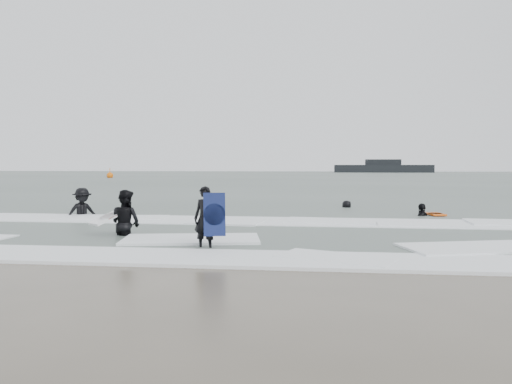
# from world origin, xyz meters

# --- Properties ---
(ground) EXTENTS (320.00, 320.00, 0.00)m
(ground) POSITION_xyz_m (0.00, 0.00, 0.00)
(ground) COLOR brown
(ground) RESTS_ON ground
(sea) EXTENTS (320.00, 320.00, 0.00)m
(sea) POSITION_xyz_m (0.00, 80.00, 0.06)
(sea) COLOR #47544C
(sea) RESTS_ON ground
(surfer_centre) EXTENTS (0.60, 0.46, 1.48)m
(surfer_centre) POSITION_xyz_m (-0.54, 0.49, 0.00)
(surfer_centre) COLOR black
(surfer_centre) RESTS_ON ground
(surfer_wading) EXTENTS (1.09, 0.98, 1.83)m
(surfer_wading) POSITION_xyz_m (-3.20, 2.33, 0.00)
(surfer_wading) COLOR black
(surfer_wading) RESTS_ON ground
(surfer_breaker) EXTENTS (1.41, 1.39, 1.94)m
(surfer_breaker) POSITION_xyz_m (-6.95, 7.20, 0.00)
(surfer_breaker) COLOR black
(surfer_breaker) RESTS_ON ground
(surfer_right_near) EXTENTS (0.95, 1.01, 1.67)m
(surfer_right_near) POSITION_xyz_m (5.77, 8.80, 0.00)
(surfer_right_near) COLOR black
(surfer_right_near) RESTS_ON ground
(surfer_right_far) EXTENTS (0.88, 0.82, 1.52)m
(surfer_right_far) POSITION_xyz_m (3.12, 12.21, 0.00)
(surfer_right_far) COLOR black
(surfer_right_far) RESTS_ON ground
(surf_foam) EXTENTS (30.03, 9.06, 0.09)m
(surf_foam) POSITION_xyz_m (0.00, 3.70, 0.04)
(surf_foam) COLOR white
(surf_foam) RESTS_ON ground
(bodyboards) EXTENTS (10.67, 9.40, 1.25)m
(bodyboards) POSITION_xyz_m (0.82, 3.81, 0.50)
(bodyboards) COLOR #0E1845
(bodyboards) RESTS_ON ground
(buoy) EXTENTS (1.00, 1.00, 1.65)m
(buoy) POSITION_xyz_m (-31.48, 63.98, 0.42)
(buoy) COLOR #E6610A
(buoy) RESTS_ON ground
(vessel_horizon) EXTENTS (27.54, 4.92, 3.74)m
(vessel_horizon) POSITION_xyz_m (18.42, 136.08, 1.39)
(vessel_horizon) COLOR black
(vessel_horizon) RESTS_ON ground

